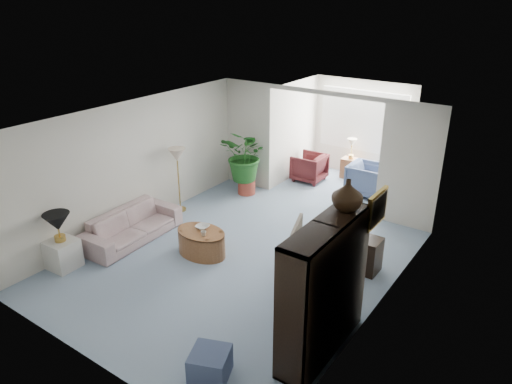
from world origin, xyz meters
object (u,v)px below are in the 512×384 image
Objects in this scene: table_lamp at (57,222)px; sunroom_chair_blue at (367,179)px; sunroom_table at (350,168)px; sofa at (132,225)px; floor_lamp at (177,155)px; coffee_bowl at (202,227)px; plant_pot at (247,187)px; wingback_chair at (319,245)px; coffee_table at (202,242)px; sunroom_chair_maroon at (309,167)px; coffee_cup at (204,234)px; side_table_dark at (364,254)px; end_table at (63,254)px; cabinet_urn at (347,195)px; entertainment_cabinet at (324,289)px; ottoman at (210,364)px; framed_picture at (378,209)px.

table_lamp reaches higher than sunroom_chair_blue.
sunroom_table is (2.20, 6.67, -0.61)m from table_lamp.
sofa is 1.76m from floor_lamp.
sunroom_chair_blue is at bearing 46.93° from floor_lamp.
coffee_bowl is 2.76m from plant_pot.
wingback_chair is 3.43m from sunroom_chair_blue.
sunroom_chair_blue reaches higher than coffee_table.
sunroom_chair_maroon is (-0.18, 4.24, 0.11)m from coffee_table.
coffee_table is at bearing -70.37° from plant_pot.
sofa is 4.94× the size of plant_pot.
coffee_cup is 0.16× the size of side_table_dark.
end_table is 1.24× the size of cabinet_urn.
floor_lamp is 3.75× the size of coffee_cup.
sunroom_chair_blue is (1.37, 4.14, -0.11)m from coffee_bowl.
coffee_table is 2.84m from side_table_dark.
cabinet_urn reaches higher than side_table_dark.
floor_lamp is at bearing -111.83° from plant_pot.
entertainment_cabinet reaches higher than sunroom_chair_maroon.
coffee_bowl is 4.14m from sunroom_chair_maroon.
table_lamp reaches higher than end_table.
coffee_table is at bearing 132.90° from ottoman.
framed_picture is at bearing 65.73° from cabinet_urn.
floor_lamp reaches higher than end_table.
sofa is at bearing 81.57° from table_lamp.
end_table is 0.28× the size of entertainment_cabinet.
entertainment_cabinet is (0.30, -2.11, 0.61)m from side_table_dark.
framed_picture is 0.83× the size of side_table_dark.
sunroom_chair_maroon is at bearing 123.16° from cabinet_urn.
side_table_dark is 1.51× the size of plant_pot.
end_table is at bearing 172.22° from ottoman.
entertainment_cabinet is 4.56× the size of plant_pot.
sofa is 20.57× the size of coffee_cup.
sunroom_chair_maroon is at bearing 120.56° from entertainment_cabinet.
plant_pot is (0.62, 1.56, -1.09)m from floor_lamp.
entertainment_cabinet reaches higher than coffee_bowl.
coffee_cup is (-2.97, -0.15, -1.21)m from framed_picture.
entertainment_cabinet is at bearing -17.38° from coffee_cup.
sofa is 1.37m from end_table.
coffee_cup is at bearing 172.57° from cabinet_urn.
sunroom_table is at bearing -91.68° from wingback_chair.
framed_picture is at bearing -12.87° from floor_lamp.
coffee_cup is 2.82m from ottoman.
table_lamp is at bearing -131.42° from coffee_bowl.
floor_lamp is at bearing 89.16° from end_table.
floor_lamp reaches higher than wingback_chair.
framed_picture reaches higher than table_lamp.
entertainment_cabinet reaches higher than wingback_chair.
entertainment_cabinet reaches higher than ottoman.
coffee_cup is at bearing 9.30° from wingback_chair.
coffee_bowl is 0.27× the size of wingback_chair.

